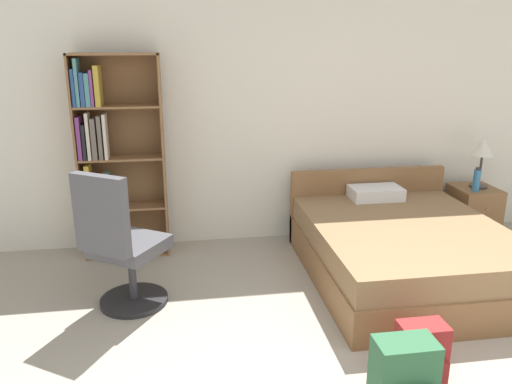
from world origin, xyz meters
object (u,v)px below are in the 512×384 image
object	(u,v)px
nightstand	(472,212)
backpack_green	(404,379)
table_lamp	(483,150)
backpack_red	(422,353)
office_chair	(121,248)
bookshelf	(110,161)
bed	(402,248)
water_bottle	(477,180)

from	to	relation	value
nightstand	backpack_green	world-z (taller)	nightstand
table_lamp	backpack_red	distance (m)	2.79
office_chair	nightstand	bearing A→B (deg)	15.85
bookshelf	backpack_green	size ratio (longest dim) A/B	4.35
backpack_green	bookshelf	bearing A→B (deg)	126.46
bed	water_bottle	world-z (taller)	water_bottle
office_chair	water_bottle	bearing A→B (deg)	14.40
office_chair	backpack_green	bearing A→B (deg)	-40.11
bookshelf	bed	bearing A→B (deg)	-18.86
bed	table_lamp	distance (m)	1.56
backpack_red	backpack_green	distance (m)	0.35
nightstand	bed	bearing A→B (deg)	-145.87
office_chair	water_bottle	world-z (taller)	office_chair
bed	nightstand	world-z (taller)	bed
bookshelf	table_lamp	size ratio (longest dim) A/B	3.72
water_bottle	backpack_green	bearing A→B (deg)	-128.02
bookshelf	nightstand	world-z (taller)	bookshelf
nightstand	water_bottle	distance (m)	0.41
backpack_red	table_lamp	bearing A→B (deg)	52.35
bookshelf	water_bottle	world-z (taller)	bookshelf
bookshelf	office_chair	world-z (taller)	bookshelf
office_chair	backpack_red	bearing A→B (deg)	-30.97
backpack_red	nightstand	bearing A→B (deg)	52.75
bed	water_bottle	distance (m)	1.31
office_chair	backpack_red	distance (m)	2.21
bed	table_lamp	size ratio (longest dim) A/B	3.80
bookshelf	bed	size ratio (longest dim) A/B	0.98
water_bottle	backpack_red	world-z (taller)	water_bottle
bed	office_chair	xyz separation A→B (m)	(-2.34, -0.22, 0.25)
water_bottle	nightstand	bearing A→B (deg)	56.02
bookshelf	office_chair	distance (m)	1.17
bed	nightstand	size ratio (longest dim) A/B	3.62
bookshelf	water_bottle	bearing A→B (deg)	-3.28
table_lamp	backpack_green	size ratio (longest dim) A/B	1.17
nightstand	backpack_red	size ratio (longest dim) A/B	1.48
backpack_green	table_lamp	bearing A→B (deg)	51.82
nightstand	backpack_red	xyz separation A→B (m)	(-1.61, -2.11, -0.10)
table_lamp	backpack_red	xyz separation A→B (m)	(-1.64, -2.13, -0.75)
table_lamp	backpack_green	bearing A→B (deg)	-128.18
office_chair	water_bottle	xyz separation A→B (m)	(3.40, 0.87, 0.14)
water_bottle	bed	bearing A→B (deg)	-148.23
table_lamp	water_bottle	bearing A→B (deg)	-130.86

